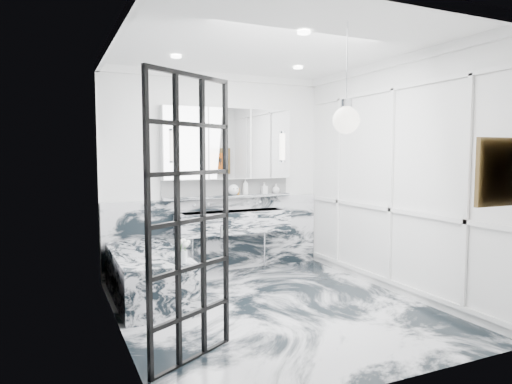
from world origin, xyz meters
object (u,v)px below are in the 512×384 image
trough_sink (233,222)px  bathtub (147,276)px  mirror_cabinet (228,144)px  crittall_door (191,221)px

trough_sink → bathtub: 1.55m
trough_sink → bathtub: bearing=-153.5°
bathtub → trough_sink: bearing=26.5°
trough_sink → mirror_cabinet: mirror_cabinet is taller
trough_sink → mirror_cabinet: (-0.00, 0.17, 1.09)m
crittall_door → bathtub: bearing=60.5°
crittall_door → mirror_cabinet: 2.95m
crittall_door → trough_sink: crittall_door is taller
crittall_door → mirror_cabinet: mirror_cabinet is taller
crittall_door → mirror_cabinet: size_ratio=1.20×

